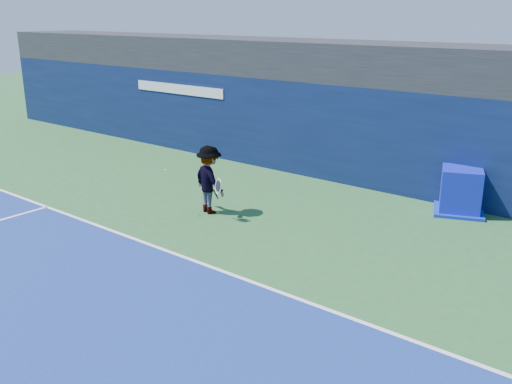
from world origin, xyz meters
TOP-DOWN VIEW (x-y plane):
  - ground at (0.00, 0.00)m, footprint 80.00×80.00m
  - baseline at (0.00, 3.00)m, footprint 24.00×0.10m
  - stadium_band at (0.00, 11.50)m, footprint 36.00×3.00m
  - back_wall_assembly at (-0.00, 10.50)m, footprint 36.00×1.03m
  - equipment_cart at (3.92, 9.66)m, footprint 1.63×1.63m
  - tennis_player at (-1.25, 5.52)m, footprint 1.40×0.95m
  - tennis_ball at (-1.94, 4.63)m, footprint 0.06×0.06m

SIDE VIEW (x-z plane):
  - ground at x=0.00m, z-range 0.00..0.00m
  - baseline at x=0.00m, z-range 0.01..0.01m
  - equipment_cart at x=3.92m, z-range -0.05..1.15m
  - tennis_player at x=-1.25m, z-range 0.00..1.80m
  - tennis_ball at x=-1.94m, z-range 1.19..1.26m
  - back_wall_assembly at x=0.00m, z-range 0.00..3.00m
  - stadium_band at x=0.00m, z-range 3.00..4.20m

